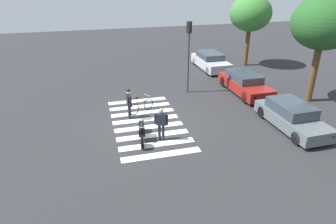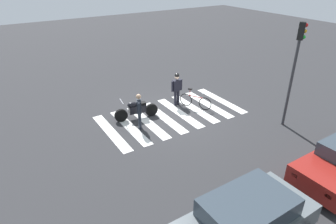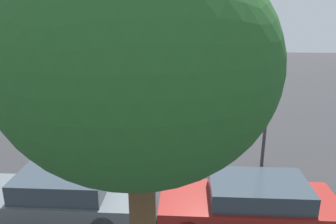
{
  "view_description": "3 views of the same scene",
  "coord_description": "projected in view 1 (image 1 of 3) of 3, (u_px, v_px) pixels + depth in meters",
  "views": [
    {
      "loc": [
        14.0,
        -2.59,
        7.28
      ],
      "look_at": [
        0.67,
        0.96,
        0.84
      ],
      "focal_mm": 32.11,
      "sensor_mm": 36.0,
      "label": 1
    },
    {
      "loc": [
        6.91,
        10.68,
        6.64
      ],
      "look_at": [
        0.87,
        1.04,
        0.83
      ],
      "focal_mm": 31.46,
      "sensor_mm": 36.0,
      "label": 2
    },
    {
      "loc": [
        -1.14,
        14.41,
        5.4
      ],
      "look_at": [
        -0.19,
        0.99,
        1.15
      ],
      "focal_mm": 34.55,
      "sensor_mm": 36.0,
      "label": 3
    }
  ],
  "objects": [
    {
      "name": "car_maroon_wagon",
      "position": [
        245.0,
        83.0,
        19.72
      ],
      "size": [
        4.55,
        1.83,
        1.31
      ],
      "color": "black",
      "rests_on": "ground_plane"
    },
    {
      "name": "officer_on_foot",
      "position": [
        129.0,
        101.0,
        16.05
      ],
      "size": [
        0.66,
        0.23,
        1.74
      ],
      "color": "black",
      "rests_on": "ground_plane"
    },
    {
      "name": "car_grey_coupe",
      "position": [
        292.0,
        116.0,
        15.26
      ],
      "size": [
        4.38,
        1.82,
        1.31
      ],
      "color": "black",
      "rests_on": "ground_plane"
    },
    {
      "name": "police_motorcycle",
      "position": [
        142.0,
        131.0,
        14.22
      ],
      "size": [
        2.11,
        0.64,
        1.02
      ],
      "color": "black",
      "rests_on": "ground_plane"
    },
    {
      "name": "officer_by_motorcycle",
      "position": [
        161.0,
        122.0,
        13.97
      ],
      "size": [
        0.39,
        0.6,
        1.64
      ],
      "color": "#1E232D",
      "rests_on": "ground_plane"
    },
    {
      "name": "street_tree_near",
      "position": [
        251.0,
        14.0,
        24.1
      ],
      "size": [
        3.35,
        3.35,
        5.71
      ],
      "color": "brown",
      "rests_on": "ground_plane"
    },
    {
      "name": "street_tree_mid",
      "position": [
        324.0,
        23.0,
        16.77
      ],
      "size": [
        3.6,
        3.6,
        6.26
      ],
      "color": "brown",
      "rests_on": "ground_plane"
    },
    {
      "name": "traffic_light_pole",
      "position": [
        189.0,
        47.0,
        18.81
      ],
      "size": [
        0.33,
        0.35,
        4.58
      ],
      "color": "#38383D",
      "rests_on": "ground_plane"
    },
    {
      "name": "leaning_bicycle",
      "position": [
        141.0,
        106.0,
        17.04
      ],
      "size": [
        0.9,
        1.51,
        0.99
      ],
      "color": "black",
      "rests_on": "ground_plane"
    },
    {
      "name": "crosswalk_stripes",
      "position": [
        147.0,
        123.0,
        15.94
      ],
      "size": [
        6.75,
        3.58,
        0.01
      ],
      "color": "silver",
      "rests_on": "ground_plane"
    },
    {
      "name": "ground_plane",
      "position": [
        147.0,
        123.0,
        15.94
      ],
      "size": [
        60.0,
        60.0,
        0.0
      ],
      "primitive_type": "plane",
      "color": "#2B2B2D"
    },
    {
      "name": "car_silver_sedan",
      "position": [
        210.0,
        61.0,
        24.68
      ],
      "size": [
        4.4,
        1.9,
        1.31
      ],
      "color": "black",
      "rests_on": "ground_plane"
    }
  ]
}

